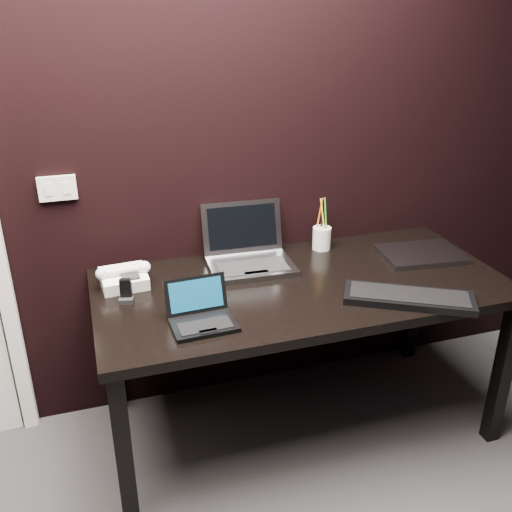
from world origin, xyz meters
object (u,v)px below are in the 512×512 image
object	(u,v)px
silver_laptop	(249,255)
desk_phone	(124,278)
desk	(301,299)
ext_keyboard	(409,298)
closed_laptop	(421,254)
mobile_phone	(126,293)
pen_cup	(322,237)
netbook	(202,316)

from	to	relation	value
silver_laptop	desk_phone	bearing A→B (deg)	-175.49
desk	ext_keyboard	xyz separation A→B (m)	(0.34, -0.27, 0.09)
ext_keyboard	closed_laptop	size ratio (longest dim) A/B	1.34
mobile_phone	pen_cup	xyz separation A→B (m)	(0.93, 0.25, 0.02)
ext_keyboard	desk_phone	bearing A→B (deg)	156.15
silver_laptop	pen_cup	world-z (taller)	same
silver_laptop	desk_phone	distance (m)	0.55
closed_laptop	netbook	bearing A→B (deg)	-165.89
ext_keyboard	desk_phone	size ratio (longest dim) A/B	2.29
pen_cup	closed_laptop	bearing A→B (deg)	-29.27
desk	silver_laptop	world-z (taller)	silver_laptop
silver_laptop	closed_laptop	size ratio (longest dim) A/B	0.98
desk	silver_laptop	size ratio (longest dim) A/B	4.49
desk	netbook	distance (m)	0.52
netbook	closed_laptop	size ratio (longest dim) A/B	0.62
silver_laptop	closed_laptop	distance (m)	0.79
netbook	desk	bearing A→B (deg)	22.46
netbook	desk_phone	distance (m)	0.45
closed_laptop	desk_phone	distance (m)	1.33
netbook	closed_laptop	xyz separation A→B (m)	(1.08, 0.27, -0.02)
closed_laptop	ext_keyboard	bearing A→B (deg)	-128.17
desk	pen_cup	xyz separation A→B (m)	(0.22, 0.30, 0.14)
ext_keyboard	desk_phone	xyz separation A→B (m)	(-1.05, 0.46, 0.02)
mobile_phone	desk	bearing A→B (deg)	-4.45
desk_phone	mobile_phone	bearing A→B (deg)	-92.34
netbook	ext_keyboard	distance (m)	0.81
netbook	desk_phone	bearing A→B (deg)	121.97
netbook	mobile_phone	size ratio (longest dim) A/B	2.55
netbook	ext_keyboard	size ratio (longest dim) A/B	0.46
closed_laptop	desk_phone	world-z (taller)	desk_phone
desk_phone	pen_cup	size ratio (longest dim) A/B	0.90
silver_laptop	desk_phone	size ratio (longest dim) A/B	1.68
desk	closed_laptop	size ratio (longest dim) A/B	4.42
silver_laptop	closed_laptop	xyz separation A→B (m)	(0.78, -0.15, -0.04)
desk_phone	mobile_phone	distance (m)	0.13
desk_phone	pen_cup	bearing A→B (deg)	7.01
ext_keyboard	desk	bearing A→B (deg)	141.01
netbook	closed_laptop	bearing A→B (deg)	14.11
closed_laptop	pen_cup	xyz separation A→B (m)	(-0.40, 0.22, 0.05)
desk	closed_laptop	xyz separation A→B (m)	(0.62, 0.08, 0.09)
desk	mobile_phone	xyz separation A→B (m)	(-0.71, 0.06, 0.11)
desk	mobile_phone	size ratio (longest dim) A/B	18.08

